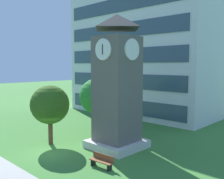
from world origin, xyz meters
TOP-DOWN VIEW (x-y plane):
  - ground_plane at (0.00, 0.00)m, footprint 160.00×160.00m
  - kerb_strip at (0.00, -3.93)m, footprint 120.00×1.60m
  - office_building at (-4.99, 19.18)m, footprint 20.50×10.79m
  - clock_tower at (3.03, 4.46)m, footprint 4.03×4.03m
  - park_bench at (5.18, 0.66)m, footprint 1.83×0.62m
  - tree_streetside at (-2.06, 6.99)m, footprint 3.67×3.67m
  - tree_near_tower at (-1.68, 1.16)m, footprint 3.31×3.31m

SIDE VIEW (x-z plane):
  - ground_plane at x=0.00m, z-range 0.00..0.00m
  - kerb_strip at x=0.00m, z-range 0.00..0.01m
  - park_bench at x=5.18m, z-range 0.02..0.90m
  - tree_near_tower at x=-1.68m, z-range 0.87..5.97m
  - tree_streetside at x=-2.06m, z-range 0.87..6.34m
  - clock_tower at x=3.03m, z-range -0.56..10.24m
  - office_building at x=-4.99m, z-range 0.00..22.40m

